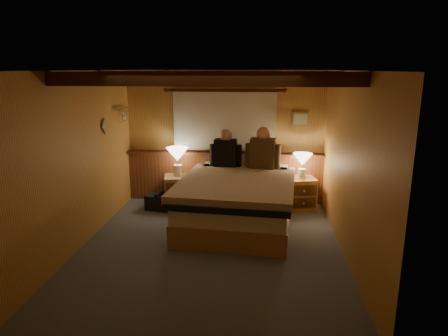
# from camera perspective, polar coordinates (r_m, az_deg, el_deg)

# --- Properties ---
(floor) EXTENTS (4.20, 4.20, 0.00)m
(floor) POSITION_cam_1_polar(r_m,az_deg,el_deg) (5.69, -1.87, -11.20)
(floor) COLOR #4C4F5A
(floor) RESTS_ON ground
(ceiling) EXTENTS (4.20, 4.20, 0.00)m
(ceiling) POSITION_cam_1_polar(r_m,az_deg,el_deg) (5.15, -2.09, 13.75)
(ceiling) COLOR #BC9146
(ceiling) RESTS_ON wall_back
(wall_back) EXTENTS (3.60, 0.00, 3.60)m
(wall_back) POSITION_cam_1_polar(r_m,az_deg,el_deg) (7.34, 0.13, 4.42)
(wall_back) COLOR #D2984B
(wall_back) RESTS_ON floor
(wall_left) EXTENTS (0.00, 4.20, 4.20)m
(wall_left) POSITION_cam_1_polar(r_m,az_deg,el_deg) (5.80, -19.91, 0.99)
(wall_left) COLOR #D2984B
(wall_left) RESTS_ON floor
(wall_right) EXTENTS (0.00, 4.20, 4.20)m
(wall_right) POSITION_cam_1_polar(r_m,az_deg,el_deg) (5.37, 17.45, 0.19)
(wall_right) COLOR #D2984B
(wall_right) RESTS_ON floor
(wall_front) EXTENTS (3.60, 0.00, 3.60)m
(wall_front) POSITION_cam_1_polar(r_m,az_deg,el_deg) (3.31, -6.67, -7.76)
(wall_front) COLOR #D2984B
(wall_front) RESTS_ON floor
(wainscot) EXTENTS (3.60, 0.23, 0.94)m
(wainscot) POSITION_cam_1_polar(r_m,az_deg,el_deg) (7.43, 0.08, -1.10)
(wainscot) COLOR brown
(wainscot) RESTS_ON wall_back
(curtain_window) EXTENTS (2.18, 0.09, 1.11)m
(curtain_window) POSITION_cam_1_polar(r_m,az_deg,el_deg) (7.22, 0.08, 6.85)
(curtain_window) COLOR #442611
(curtain_window) RESTS_ON wall_back
(ceiling_beams) EXTENTS (3.60, 1.65, 0.16)m
(ceiling_beams) POSITION_cam_1_polar(r_m,az_deg,el_deg) (5.30, -1.87, 12.79)
(ceiling_beams) COLOR #442611
(ceiling_beams) RESTS_ON ceiling
(coat_rail) EXTENTS (0.05, 0.55, 0.24)m
(coat_rail) POSITION_cam_1_polar(r_m,az_deg,el_deg) (7.13, -14.29, 7.51)
(coat_rail) COLOR white
(coat_rail) RESTS_ON wall_left
(framed_print) EXTENTS (0.30, 0.04, 0.25)m
(framed_print) POSITION_cam_1_polar(r_m,az_deg,el_deg) (7.26, 10.85, 6.87)
(framed_print) COLOR #A28451
(framed_print) RESTS_ON wall_back
(bed) EXTENTS (1.90, 2.38, 0.76)m
(bed) POSITION_cam_1_polar(r_m,az_deg,el_deg) (6.32, 1.95, -4.70)
(bed) COLOR tan
(bed) RESTS_ON floor
(nightstand_left) EXTENTS (0.58, 0.54, 0.54)m
(nightstand_left) POSITION_cam_1_polar(r_m,az_deg,el_deg) (7.30, -6.46, -3.20)
(nightstand_left) COLOR tan
(nightstand_left) RESTS_ON floor
(nightstand_right) EXTENTS (0.59, 0.55, 0.56)m
(nightstand_right) POSITION_cam_1_polar(r_m,az_deg,el_deg) (7.21, 10.76, -3.53)
(nightstand_right) COLOR tan
(nightstand_right) RESTS_ON floor
(lamp_left) EXTENTS (0.39, 0.39, 0.51)m
(lamp_left) POSITION_cam_1_polar(r_m,az_deg,el_deg) (7.18, -6.68, 1.72)
(lamp_left) COLOR silver
(lamp_left) RESTS_ON nightstand_left
(lamp_right) EXTENTS (0.34, 0.34, 0.44)m
(lamp_right) POSITION_cam_1_polar(r_m,az_deg,el_deg) (7.05, 11.15, 1.00)
(lamp_right) COLOR silver
(lamp_right) RESTS_ON nightstand_right
(person_left) EXTENTS (0.56, 0.25, 0.68)m
(person_left) POSITION_cam_1_polar(r_m,az_deg,el_deg) (6.95, 0.24, 2.44)
(person_left) COLOR black
(person_left) RESTS_ON bed
(person_right) EXTENTS (0.60, 0.30, 0.74)m
(person_right) POSITION_cam_1_polar(r_m,az_deg,el_deg) (6.84, 5.58, 2.41)
(person_right) COLOR #4B361E
(person_right) RESTS_ON bed
(duffel_bag) EXTENTS (0.49, 0.34, 0.32)m
(duffel_bag) POSITION_cam_1_polar(r_m,az_deg,el_deg) (7.14, -9.22, -4.81)
(duffel_bag) COLOR black
(duffel_bag) RESTS_ON floor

